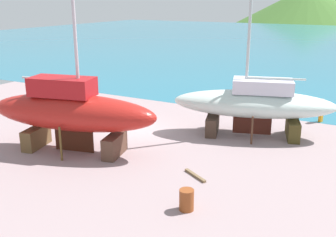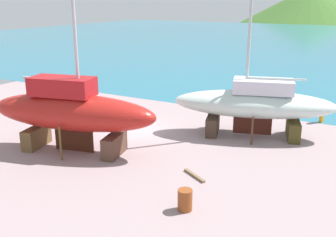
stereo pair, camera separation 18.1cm
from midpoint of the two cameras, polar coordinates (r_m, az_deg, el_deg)
ground_plane at (r=24.46m, az=-7.28°, el=-3.27°), size 40.32×40.32×0.00m
sea_water at (r=86.44m, az=20.15°, el=10.27°), size 161.28×113.32×0.01m
headland_hill at (r=194.77m, az=19.60°, el=13.42°), size 105.77×105.77×27.52m
sailboat_far_slipway at (r=25.32m, az=12.47°, el=2.15°), size 10.45×5.91×14.54m
sailboat_mid_port at (r=22.71m, az=-13.45°, el=1.08°), size 10.17×4.85×14.95m
worker at (r=29.80m, az=21.43°, el=1.10°), size 0.35×0.49×1.67m
barrel_tipped_left at (r=16.60m, az=2.77°, el=-11.58°), size 0.74×0.74×0.90m
barrel_tipped_right at (r=35.95m, az=-17.08°, el=3.19°), size 1.01×0.96×0.67m
timber_plank_near at (r=19.65m, az=4.07°, el=-8.16°), size 1.48×0.99×0.11m
timber_long_fore at (r=33.37m, az=-16.45°, el=1.73°), size 1.27×1.44×0.11m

